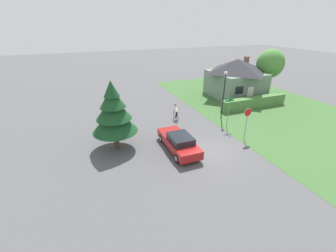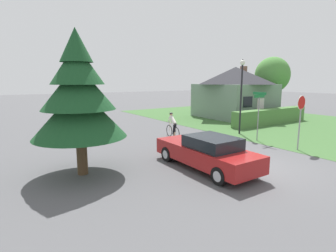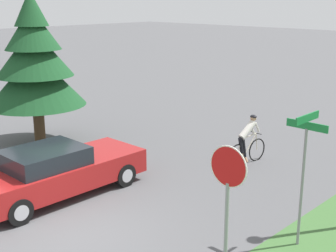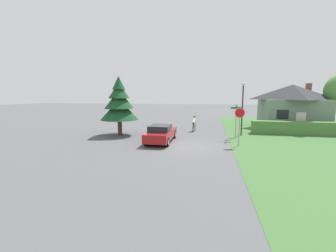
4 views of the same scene
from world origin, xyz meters
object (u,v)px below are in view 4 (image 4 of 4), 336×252
sedan_left_lane (161,133)px  street_lamp (243,100)px  conifer_tall_near (119,103)px  stop_sign (240,119)px  cottage_house (291,106)px  cyclist (194,124)px  street_name_sign (236,116)px

sedan_left_lane → street_lamp: 8.26m
sedan_left_lane → conifer_tall_near: conifer_tall_near is taller
stop_sign → cottage_house: bearing=-124.8°
conifer_tall_near → sedan_left_lane: bearing=-26.2°
cyclist → street_name_sign: size_ratio=0.59×
cyclist → conifer_tall_near: size_ratio=0.32×
sedan_left_lane → conifer_tall_near: size_ratio=0.88×
cyclist → street_lamp: size_ratio=0.35×
cottage_house → street_name_sign: cottage_house is taller
stop_sign → street_lamp: (0.77, 4.56, 1.29)m
sedan_left_lane → street_lamp: (6.68, 4.12, 2.59)m
stop_sign → conifer_tall_near: 10.67m
cottage_house → cyclist: (-10.53, -4.56, -1.76)m
cottage_house → street_lamp: 8.60m
cyclist → street_name_sign: bearing=-126.3°
street_lamp → street_name_sign: (-0.74, -2.00, -1.29)m
sedan_left_lane → street_lamp: size_ratio=0.97×
cottage_house → sedan_left_lane: cottage_house is taller
cottage_house → cyclist: bearing=-155.8°
conifer_tall_near → cottage_house: bearing=25.0°
sedan_left_lane → street_lamp: bearing=-58.3°
sedan_left_lane → cottage_house: bearing=-51.4°
sedan_left_lane → stop_sign: (5.91, -0.44, 1.31)m
cottage_house → sedan_left_lane: bearing=-140.6°
cyclist → conifer_tall_near: conifer_tall_near is taller
street_name_sign → conifer_tall_near: size_ratio=0.53×
stop_sign → conifer_tall_near: conifer_tall_near is taller
stop_sign → street_name_sign: (0.03, 2.56, -0.00)m
conifer_tall_near → street_lamp: bearing=10.0°
street_name_sign → cyclist: bearing=137.0°
street_lamp → cottage_house: bearing=44.9°
cyclist → stop_sign: 7.19m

